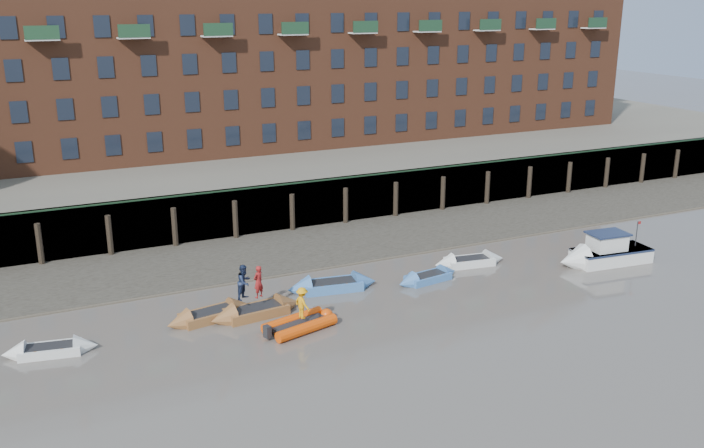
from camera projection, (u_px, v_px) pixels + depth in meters
ground at (432, 377)px, 31.39m from camera, size 220.00×220.00×0.00m
foreshore at (284, 251)px, 46.96m from camera, size 110.00×8.00×0.50m
mud_band at (304, 268)px, 44.02m from camera, size 110.00×1.60×0.10m
river_wall at (261, 210)px, 50.29m from camera, size 110.00×1.23×3.30m
bank_terrace at (209, 169)px, 62.08m from camera, size 110.00×28.00×3.20m
apartment_terrace at (198, 30)px, 59.66m from camera, size 80.60×15.56×20.98m
rowboat_0 at (50, 350)px, 33.35m from camera, size 4.23×1.88×1.19m
rowboat_2 at (210, 315)px, 36.95m from camera, size 4.71×2.14×1.32m
rowboat_3 at (256, 311)px, 37.35m from camera, size 4.97×1.93×1.41m
rowboat_4 at (332, 285)px, 40.68m from camera, size 5.16×2.19×1.45m
rowboat_5 at (428, 277)px, 41.97m from camera, size 4.17×1.76×1.17m
rowboat_6 at (469, 261)px, 44.45m from camera, size 4.60×1.92×1.29m
rib_tender at (302, 323)px, 35.93m from camera, size 3.77×2.53×0.63m
motor_launch at (598, 254)px, 44.48m from camera, size 6.10×2.51×2.45m
person_rower_a at (258, 282)px, 37.05m from camera, size 0.73×0.65×1.67m
person_rower_b at (244, 282)px, 36.86m from camera, size 1.10×1.07×1.79m
person_rib_crew at (302, 303)px, 35.52m from camera, size 0.80×1.12×1.56m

